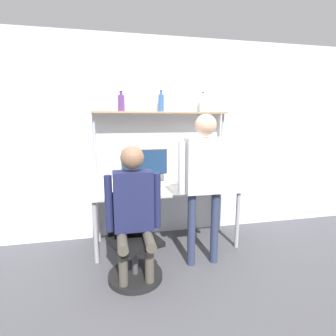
# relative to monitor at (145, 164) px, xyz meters

# --- Properties ---
(ground_plane) EXTENTS (12.00, 12.00, 0.00)m
(ground_plane) POSITION_rel_monitor_xyz_m (0.23, -0.59, -1.05)
(ground_plane) COLOR #4C4C51
(wall_back) EXTENTS (8.00, 0.06, 2.70)m
(wall_back) POSITION_rel_monitor_xyz_m (0.23, 0.19, 0.30)
(wall_back) COLOR silver
(wall_back) RESTS_ON ground_plane
(desk) EXTENTS (1.87, 0.73, 0.77)m
(desk) POSITION_rel_monitor_xyz_m (0.23, -0.21, -0.35)
(desk) COLOR beige
(desk) RESTS_ON ground_plane
(shelf_unit) EXTENTS (1.77, 0.24, 1.73)m
(shelf_unit) POSITION_rel_monitor_xyz_m (0.23, 0.03, 0.42)
(shelf_unit) COLOR #997A56
(shelf_unit) RESTS_ON ground_plane
(monitor) EXTENTS (0.60, 0.17, 0.47)m
(monitor) POSITION_rel_monitor_xyz_m (0.00, 0.00, 0.00)
(monitor) COLOR #333338
(monitor) RESTS_ON desk
(laptop) EXTENTS (0.33, 0.21, 0.21)m
(laptop) POSITION_rel_monitor_xyz_m (-0.24, -0.32, -0.22)
(laptop) COLOR #333338
(laptop) RESTS_ON desk
(cell_phone) EXTENTS (0.07, 0.15, 0.01)m
(cell_phone) POSITION_rel_monitor_xyz_m (-0.00, -0.38, -0.27)
(cell_phone) COLOR black
(cell_phone) RESTS_ON desk
(office_chair) EXTENTS (0.59, 0.59, 0.90)m
(office_chair) POSITION_rel_monitor_xyz_m (-0.25, -0.88, -0.78)
(office_chair) COLOR black
(office_chair) RESTS_ON ground_plane
(person_seated) EXTENTS (0.55, 0.47, 1.38)m
(person_seated) POSITION_rel_monitor_xyz_m (-0.23, -0.92, -0.23)
(person_seated) COLOR #4C473D
(person_seated) RESTS_ON ground_plane
(person_standing) EXTENTS (0.59, 0.23, 1.69)m
(person_standing) POSITION_rel_monitor_xyz_m (0.55, -0.78, 0.04)
(person_standing) COLOR #2D3856
(person_standing) RESTS_ON ground_plane
(bottle_clear) EXTENTS (0.08, 0.08, 0.26)m
(bottle_clear) POSITION_rel_monitor_xyz_m (0.80, 0.03, 0.80)
(bottle_clear) COLOR silver
(bottle_clear) RESTS_ON shelf_unit
(bottle_purple) EXTENTS (0.08, 0.08, 0.25)m
(bottle_purple) POSITION_rel_monitor_xyz_m (-0.28, 0.03, 0.79)
(bottle_purple) COLOR #593372
(bottle_purple) RESTS_ON shelf_unit
(bottle_blue) EXTENTS (0.07, 0.07, 0.27)m
(bottle_blue) POSITION_rel_monitor_xyz_m (0.23, 0.03, 0.80)
(bottle_blue) COLOR #335999
(bottle_blue) RESTS_ON shelf_unit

